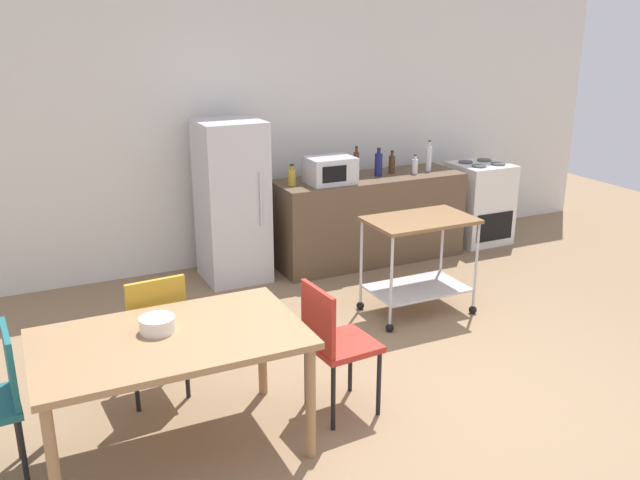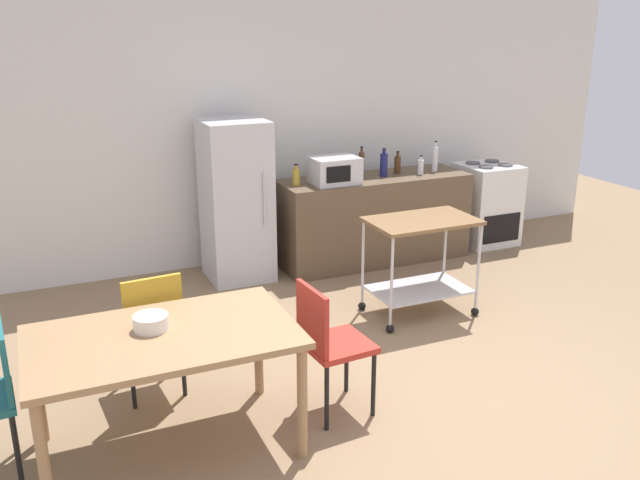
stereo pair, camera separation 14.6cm
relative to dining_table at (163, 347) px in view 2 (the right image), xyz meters
name	(u,v)px [view 2 (the right image)]	position (x,y,z in m)	size (l,w,h in m)	color
ground_plane	(435,396)	(1.77, -0.14, -0.67)	(12.00, 12.00, 0.00)	#8C7051
back_wall	(271,120)	(1.77, 3.06, 0.78)	(8.40, 0.12, 2.90)	silver
kitchen_counter	(373,219)	(2.67, 2.46, -0.22)	(2.00, 0.64, 0.90)	brown
dining_table	(163,347)	(0.00, 0.00, 0.00)	(1.50, 0.90, 0.75)	#A37A51
chair_red	(328,340)	(1.02, -0.03, -0.15)	(0.43, 0.43, 0.89)	#B72D23
chair_mustard	(151,325)	(0.03, 0.65, -0.15)	(0.43, 0.43, 0.89)	gold
stove_oven	(486,204)	(4.12, 2.48, -0.22)	(0.60, 0.61, 0.92)	white
refrigerator	(236,201)	(1.22, 2.56, 0.10)	(0.60, 0.63, 1.55)	silver
kitchen_cart	(421,251)	(2.39, 1.09, -0.10)	(0.91, 0.57, 0.85)	brown
bottle_hot_sauce	(296,177)	(1.80, 2.45, 0.31)	(0.08, 0.08, 0.21)	gold
microwave	(335,170)	(2.17, 2.37, 0.36)	(0.46, 0.35, 0.26)	silver
bottle_wine	(361,164)	(2.55, 2.53, 0.36)	(0.06, 0.06, 0.31)	#4C2D19
bottle_olive_oil	(384,164)	(2.77, 2.45, 0.35)	(0.08, 0.08, 0.29)	navy
bottle_soda	(397,164)	(2.96, 2.51, 0.33)	(0.07, 0.07, 0.24)	#4C2D19
bottle_vinegar	(421,167)	(3.16, 2.37, 0.31)	(0.06, 0.06, 0.20)	silver
bottle_sparkling_water	(435,159)	(3.38, 2.43, 0.37)	(0.06, 0.06, 0.32)	silver
fruit_bowl	(151,322)	(-0.05, 0.09, 0.12)	(0.20, 0.20, 0.09)	white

